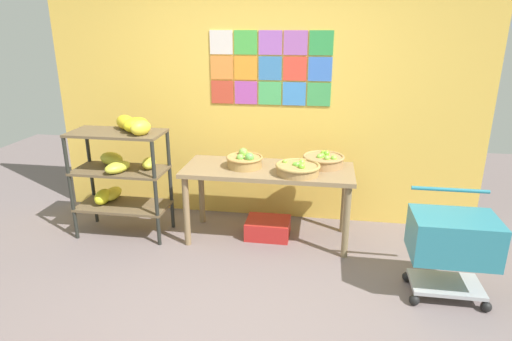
{
  "coord_description": "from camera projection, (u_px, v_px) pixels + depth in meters",
  "views": [
    {
      "loc": [
        0.65,
        -2.55,
        2.0
      ],
      "look_at": [
        0.09,
        0.92,
        0.82
      ],
      "focal_mm": 30.4,
      "sensor_mm": 36.0,
      "label": 1
    }
  ],
  "objects": [
    {
      "name": "display_table",
      "position": [
        268.0,
        177.0,
        4.1
      ],
      "size": [
        1.59,
        0.63,
        0.73
      ],
      "color": "olive",
      "rests_on": "ground"
    },
    {
      "name": "produce_crate_under_table",
      "position": [
        268.0,
        228.0,
        4.31
      ],
      "size": [
        0.43,
        0.33,
        0.18
      ],
      "primitive_type": "cube",
      "color": "#B52421",
      "rests_on": "ground"
    },
    {
      "name": "back_wall_with_art",
      "position": [
        262.0,
        89.0,
        4.42
      ],
      "size": [
        4.47,
        0.07,
        2.76
      ],
      "color": "#E6B749",
      "rests_on": "ground"
    },
    {
      "name": "ground",
      "position": [
        224.0,
        318.0,
        3.12
      ],
      "size": [
        9.66,
        9.66,
        0.0
      ],
      "primitive_type": "plane",
      "color": "slate"
    },
    {
      "name": "fruit_basket_back_left",
      "position": [
        324.0,
        160.0,
        4.11
      ],
      "size": [
        0.39,
        0.39,
        0.13
      ],
      "color": "#A77D4F",
      "rests_on": "display_table"
    },
    {
      "name": "shopping_cart",
      "position": [
        452.0,
        241.0,
        3.23
      ],
      "size": [
        0.61,
        0.47,
        0.81
      ],
      "rotation": [
        0.0,
        0.0,
        -0.06
      ],
      "color": "black",
      "rests_on": "ground"
    },
    {
      "name": "fruit_basket_centre",
      "position": [
        298.0,
        168.0,
        3.89
      ],
      "size": [
        0.4,
        0.4,
        0.12
      ],
      "color": "#AC834C",
      "rests_on": "display_table"
    },
    {
      "name": "banana_shelf_unit",
      "position": [
        122.0,
        164.0,
        4.2
      ],
      "size": [
        0.89,
        0.52,
        1.19
      ],
      "color": "#242621",
      "rests_on": "ground"
    },
    {
      "name": "fruit_basket_left",
      "position": [
        245.0,
        160.0,
        4.08
      ],
      "size": [
        0.35,
        0.35,
        0.16
      ],
      "color": "#AB8449",
      "rests_on": "display_table"
    }
  ]
}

